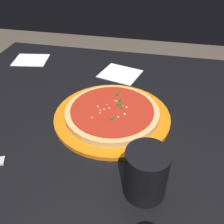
% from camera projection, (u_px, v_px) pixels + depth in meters
% --- Properties ---
extents(restaurant_table, '(1.06, 0.89, 0.74)m').
position_uv_depth(restaurant_table, '(112.00, 153.00, 0.76)').
color(restaurant_table, black).
rests_on(restaurant_table, ground_plane).
extents(serving_plate, '(0.31, 0.31, 0.01)m').
position_uv_depth(serving_plate, '(112.00, 116.00, 0.69)').
color(serving_plate, orange).
rests_on(serving_plate, restaurant_table).
extents(pizza, '(0.25, 0.25, 0.02)m').
position_uv_depth(pizza, '(112.00, 112.00, 0.68)').
color(pizza, '#DBB26B').
rests_on(pizza, serving_plate).
extents(cup_tall_drink, '(0.08, 0.08, 0.11)m').
position_uv_depth(cup_tall_drink, '(146.00, 173.00, 0.47)').
color(cup_tall_drink, black).
rests_on(cup_tall_drink, restaurant_table).
extents(napkin_folded_right, '(0.15, 0.14, 0.00)m').
position_uv_depth(napkin_folded_right, '(120.00, 74.00, 0.89)').
color(napkin_folded_right, white).
rests_on(napkin_folded_right, restaurant_table).
extents(napkin_loose_left, '(0.14, 0.12, 0.00)m').
position_uv_depth(napkin_loose_left, '(31.00, 60.00, 0.97)').
color(napkin_loose_left, white).
rests_on(napkin_loose_left, restaurant_table).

